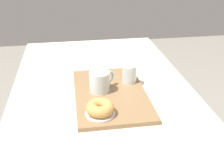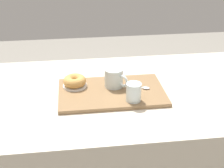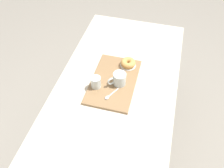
% 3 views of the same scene
% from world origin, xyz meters
% --- Properties ---
extents(dining_table, '(1.52, 0.80, 0.77)m').
position_xyz_m(dining_table, '(0.00, 0.00, 0.67)').
color(dining_table, beige).
rests_on(dining_table, ground).
extents(serving_tray, '(0.48, 0.30, 0.02)m').
position_xyz_m(serving_tray, '(-0.01, 0.02, 0.78)').
color(serving_tray, olive).
rests_on(serving_tray, dining_table).
extents(tea_mug_left, '(0.10, 0.12, 0.09)m').
position_xyz_m(tea_mug_left, '(-0.03, -0.02, 0.83)').
color(tea_mug_left, silver).
rests_on(tea_mug_left, serving_tray).
extents(water_glass_near, '(0.07, 0.07, 0.08)m').
position_xyz_m(water_glass_near, '(-0.09, 0.12, 0.83)').
color(water_glass_near, silver).
rests_on(water_glass_near, serving_tray).
extents(donut_plate_left, '(0.11, 0.11, 0.01)m').
position_xyz_m(donut_plate_left, '(0.16, -0.04, 0.79)').
color(donut_plate_left, white).
rests_on(donut_plate_left, serving_tray).
extents(sugar_donut_left, '(0.11, 0.11, 0.04)m').
position_xyz_m(sugar_donut_left, '(0.16, -0.04, 0.82)').
color(sugar_donut_left, tan).
rests_on(sugar_donut_left, donut_plate_left).
extents(teaspoon_near, '(0.12, 0.07, 0.01)m').
position_xyz_m(teaspoon_near, '(-0.16, 0.02, 0.79)').
color(teaspoon_near, silver).
rests_on(teaspoon_near, serving_tray).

